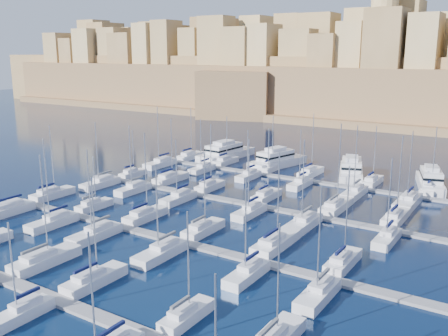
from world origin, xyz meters
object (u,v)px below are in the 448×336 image
Objects in this scene: sailboat_2 at (45,260)px; motor_yacht_b at (277,160)px; motor_yacht_a at (225,152)px; motor_yacht_c at (351,169)px; motor_yacht_d at (430,180)px; sailboat_4 at (187,315)px.

motor_yacht_b is at bearing 90.30° from sailboat_2.
sailboat_2 is 72.53m from motor_yacht_a.
motor_yacht_a is at bearing 178.20° from motor_yacht_c.
motor_yacht_b is 1.12× the size of motor_yacht_d.
motor_yacht_d is (11.19, 70.10, 1.00)m from sailboat_4.
sailboat_2 is 77.70m from motor_yacht_d.
sailboat_4 reaches higher than motor_yacht_a.
motor_yacht_d is (35.99, 68.86, 0.96)m from sailboat_2.
sailboat_4 is (24.80, -1.25, -0.04)m from sailboat_2.
sailboat_2 is at bearing 177.12° from sailboat_4.
motor_yacht_a and motor_yacht_b have the same top height.
sailboat_4 is at bearing -99.07° from motor_yacht_d.
motor_yacht_c is at bearing -0.52° from motor_yacht_b.
motor_yacht_c is (19.09, -0.17, 0.00)m from motor_yacht_b.
sailboat_2 is at bearing -89.70° from motor_yacht_b.
motor_yacht_a is at bearing 177.99° from motor_yacht_d.
sailboat_4 is 82.81m from motor_yacht_a.
motor_yacht_b and motor_yacht_c have the same top height.
motor_yacht_c is 17.28m from motor_yacht_d.
motor_yacht_b is at bearing -3.34° from motor_yacht_a.
motor_yacht_b is at bearing 178.58° from motor_yacht_d.
motor_yacht_b is 19.09m from motor_yacht_c.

